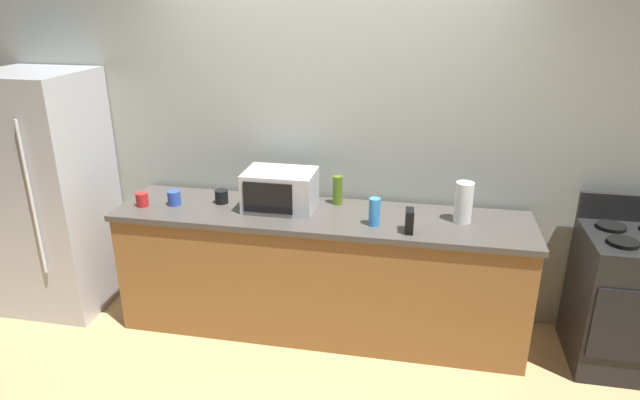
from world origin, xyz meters
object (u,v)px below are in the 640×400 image
at_px(stove_range, 625,300).
at_px(mug_red, 142,199).
at_px(refrigerator, 51,194).
at_px(mug_black, 222,197).
at_px(bottle_olive_oil, 338,190).
at_px(mug_blue, 174,198).
at_px(cordless_phone, 409,221).
at_px(bottle_spray_cleaner, 374,212).
at_px(paper_towel_roll, 464,202).
at_px(microwave, 280,190).

height_order(stove_range, mug_red, stove_range).
relative_size(refrigerator, mug_black, 18.94).
relative_size(stove_range, bottle_olive_oil, 5.23).
relative_size(mug_red, mug_blue, 0.95).
xyz_separation_m(refrigerator, mug_red, (0.80, -0.10, 0.05)).
distance_m(cordless_phone, bottle_spray_cleaner, 0.24).
relative_size(cordless_phone, mug_black, 1.58).
relative_size(refrigerator, stove_range, 1.67).
xyz_separation_m(refrigerator, bottle_spray_cleaner, (2.43, -0.12, 0.09)).
distance_m(refrigerator, mug_black, 1.33).
relative_size(paper_towel_roll, mug_blue, 2.64).
bearing_deg(mug_blue, paper_towel_roll, 2.40).
height_order(microwave, bottle_olive_oil, microwave).
bearing_deg(mug_black, bottle_spray_cleaner, -9.60).
bearing_deg(mug_red, refrigerator, 173.08).
relative_size(microwave, bottle_spray_cleaner, 2.61).
height_order(bottle_spray_cleaner, bottle_olive_oil, bottle_olive_oil).
distance_m(bottle_spray_cleaner, mug_red, 1.63).
distance_m(stove_range, bottle_olive_oil, 2.00).
distance_m(refrigerator, bottle_spray_cleaner, 2.43).
distance_m(cordless_phone, bottle_olive_oil, 0.65).
xyz_separation_m(refrigerator, mug_blue, (1.01, -0.03, 0.05)).
xyz_separation_m(microwave, bottle_spray_cleaner, (0.67, -0.17, -0.04)).
bearing_deg(bottle_spray_cleaner, mug_red, 179.14).
height_order(stove_range, mug_black, stove_range).
height_order(refrigerator, mug_blue, refrigerator).
xyz_separation_m(cordless_phone, bottle_olive_oil, (-0.52, 0.39, 0.03)).
bearing_deg(mug_blue, bottle_spray_cleaner, -3.56).
bearing_deg(mug_black, stove_range, -1.38).
bearing_deg(refrigerator, mug_blue, -1.86).
xyz_separation_m(refrigerator, cordless_phone, (2.65, -0.19, 0.07)).
distance_m(bottle_olive_oil, mug_blue, 1.16).
distance_m(refrigerator, microwave, 1.77).
height_order(cordless_phone, bottle_spray_cleaner, bottle_spray_cleaner).
bearing_deg(bottle_spray_cleaner, microwave, 165.79).
bearing_deg(stove_range, cordless_phone, -172.41).
xyz_separation_m(bottle_spray_cleaner, bottle_olive_oil, (-0.29, 0.33, 0.01)).
bearing_deg(paper_towel_roll, microwave, -179.90).
height_order(mug_red, mug_blue, mug_blue).
relative_size(bottle_spray_cleaner, mug_blue, 1.80).
relative_size(refrigerator, microwave, 3.75).
distance_m(paper_towel_roll, mug_blue, 1.99).
height_order(paper_towel_roll, mug_blue, paper_towel_roll).
distance_m(refrigerator, mug_red, 0.80).
distance_m(refrigerator, paper_towel_roll, 2.99).
height_order(stove_range, bottle_spray_cleaner, bottle_spray_cleaner).
distance_m(mug_red, mug_blue, 0.22).
xyz_separation_m(cordless_phone, mug_black, (-1.33, 0.25, -0.03)).
height_order(refrigerator, paper_towel_roll, refrigerator).
xyz_separation_m(stove_range, cordless_phone, (-1.40, -0.19, 0.51)).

